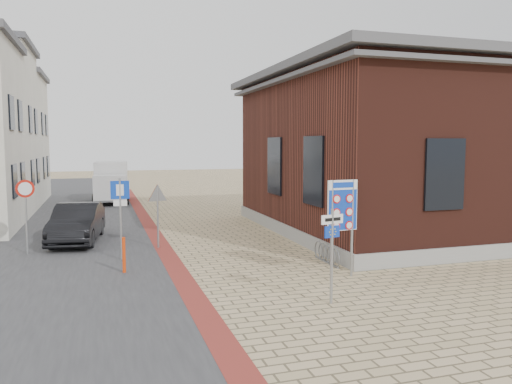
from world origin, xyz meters
TOP-DOWN VIEW (x-y plane):
  - ground at (0.00, 0.00)m, footprint 120.00×120.00m
  - road_strip at (-5.50, 15.00)m, footprint 7.00×60.00m
  - curb_strip at (-2.00, 10.00)m, footprint 0.60×40.00m
  - brick_building at (8.99, 7.00)m, footprint 13.00×13.00m
  - bike_rack at (2.65, 2.20)m, footprint 0.08×1.80m
  - sedan at (-4.97, 8.08)m, footprint 2.10×4.59m
  - box_truck at (-3.40, 21.08)m, footprint 2.34×5.04m
  - border_sign at (2.29, 0.50)m, footprint 0.94×0.14m
  - essen_sign at (1.00, -1.50)m, footprint 0.60×0.16m
  - parking_sign at (-3.50, 4.50)m, footprint 0.58×0.07m
  - yield_sign at (-2.16, 6.00)m, footprint 0.79×0.23m
  - speed_sign at (-6.50, 6.31)m, footprint 0.59×0.16m
  - bollard at (-3.50, 2.80)m, footprint 0.11×0.11m

SIDE VIEW (x-z plane):
  - ground at x=0.00m, z-range 0.00..0.00m
  - road_strip at x=-5.50m, z-range 0.00..0.02m
  - curb_strip at x=-2.00m, z-range 0.00..0.03m
  - bike_rack at x=2.65m, z-range -0.04..0.56m
  - bollard at x=-3.50m, z-range 0.00..1.05m
  - sedan at x=-4.97m, z-range 0.00..1.46m
  - box_truck at x=-3.40m, z-range 0.04..2.62m
  - essen_sign at x=1.00m, z-range 0.35..2.59m
  - yield_sign at x=-2.16m, z-range 0.58..2.84m
  - speed_sign at x=-6.50m, z-range 0.45..2.99m
  - parking_sign at x=-3.50m, z-range 0.49..3.13m
  - border_sign at x=2.29m, z-range 0.60..3.35m
  - brick_building at x=8.99m, z-range 0.09..6.89m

